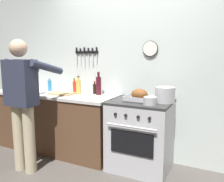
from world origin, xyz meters
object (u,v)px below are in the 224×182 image
Objects in this scene: roasting_pan at (139,96)px; cutting_board at (62,94)px; bottle_soy_sauce at (95,89)px; person_cook at (23,98)px; bottle_wine_red at (99,85)px; bottle_dish_soap at (50,85)px; stock_pot at (165,95)px; stove at (140,135)px; saucepan at (150,101)px; bottle_hot_sauce at (74,86)px; bottle_cooking_oil at (79,87)px.

roasting_pan is 0.98× the size of cutting_board.
person_cook is at bearing -120.82° from bottle_soy_sauce.
bottle_wine_red reaches higher than bottle_soy_sauce.
person_cook is at bearing -71.75° from bottle_dish_soap.
roasting_pan reaches higher than cutting_board.
bottle_soy_sauce is 0.58× the size of bottle_wine_red.
stock_pot is 1.50m from cutting_board.
bottle_wine_red is at bearing 167.77° from stove.
cutting_board is (-1.49, -0.10, -0.08)m from stock_pot.
bottle_dish_soap is (-1.86, 0.07, -0.01)m from stock_pot.
stock_pot is 1.13× the size of bottle_dish_soap.
stove is 0.62m from stock_pot.
bottle_wine_red is at bearing -46.86° from person_cook.
stove is 5.70× the size of saucepan.
bottle_dish_soap reaches higher than bottle_hot_sauce.
saucepan is 0.44× the size of cutting_board.
person_cook is 1.76m from stock_pot.
bottle_wine_red is at bearing 21.12° from cutting_board.
bottle_hot_sauce reaches higher than saucepan.
bottle_hot_sauce is 0.64× the size of bottle_wine_red.
stock_pot reaches higher than stove.
stove is 3.71× the size of stock_pot.
person_cook is at bearing -98.82° from cutting_board.
bottle_hot_sauce reaches higher than cutting_board.
cutting_board is (-1.19, -0.02, -0.06)m from roasting_pan.
bottle_dish_soap reaches higher than cutting_board.
stove is 1.56m from person_cook.
bottle_hot_sauce is (-1.31, 0.35, 0.04)m from saucepan.
bottle_dish_soap is 0.88m from bottle_wine_red.
stock_pot is at bearing -1.36° from bottle_cooking_oil.
cutting_board is (0.10, 0.64, -0.04)m from person_cook.
bottle_wine_red is (0.45, -0.04, 0.05)m from bottle_hot_sauce.
person_cook reaches higher than bottle_wine_red.
cutting_board is 0.56m from bottle_wine_red.
cutting_board is 1.09× the size of bottle_wine_red.
bottle_wine_red is at bearing 174.38° from stock_pot.
bottle_cooking_oil is (0.57, -0.04, 0.02)m from bottle_dish_soap.
roasting_pan is at bearing -5.28° from bottle_dish_soap.
bottle_wine_red reaches higher than saucepan.
stove is 0.54× the size of person_cook.
person_cook is 1.45m from roasting_pan.
stock_pot is at bearing -2.04° from bottle_dish_soap.
saucepan is at bearing -37.21° from roasting_pan.
person_cook is 4.72× the size of roasting_pan.
person_cook is at bearing -111.82° from bottle_cooking_oil.
saucepan is (-0.12, -0.21, -0.05)m from stock_pot.
bottle_hot_sauce is at bearing 165.03° from saucepan.
saucepan is 1.35m from bottle_hot_sauce.
cutting_board is at bearing -177.80° from stove.
bottle_wine_red is (-0.70, 0.15, 0.59)m from stove.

